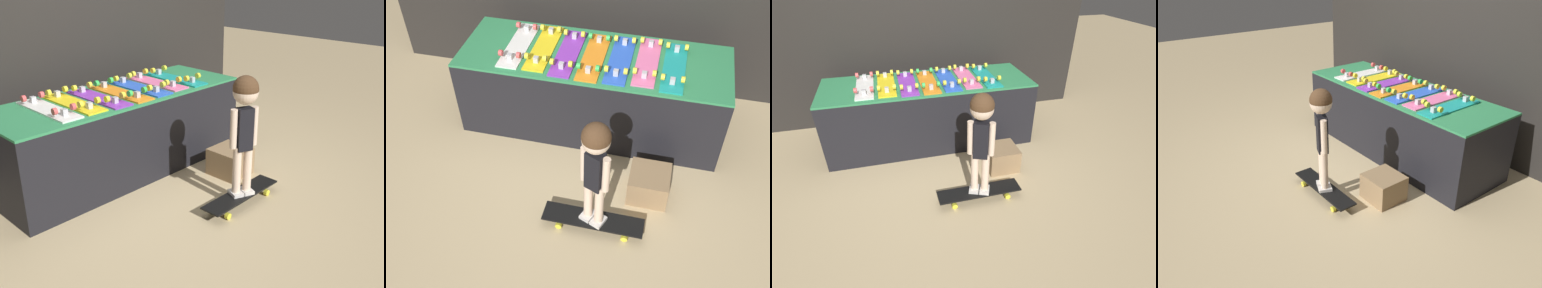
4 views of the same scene
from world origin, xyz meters
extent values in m
plane|color=tan|center=(0.00, 0.00, 0.00)|extent=(16.00, 16.00, 0.00)
cube|color=black|center=(0.00, 1.28, 1.26)|extent=(4.50, 0.10, 2.53)
cube|color=black|center=(0.00, 0.57, 0.36)|extent=(2.33, 0.82, 0.72)
cube|color=#2D7F4C|center=(0.00, 0.57, 0.73)|extent=(2.33, 0.82, 0.02)
cube|color=white|center=(-0.68, 0.57, 0.75)|extent=(0.18, 0.71, 0.01)
cube|color=#B7B7BC|center=(-0.68, 0.80, 0.78)|extent=(0.04, 0.04, 0.05)
cylinder|color=#D84C4C|center=(-0.60, 0.80, 0.81)|extent=(0.03, 0.05, 0.05)
cylinder|color=#D84C4C|center=(-0.76, 0.80, 0.81)|extent=(0.03, 0.05, 0.05)
cube|color=#B7B7BC|center=(-0.68, 0.34, 0.78)|extent=(0.04, 0.04, 0.05)
cylinder|color=#D84C4C|center=(-0.60, 0.34, 0.81)|extent=(0.03, 0.05, 0.05)
cylinder|color=#D84C4C|center=(-0.76, 0.34, 0.81)|extent=(0.03, 0.05, 0.05)
cube|color=yellow|center=(-0.45, 0.58, 0.75)|extent=(0.18, 0.71, 0.01)
cube|color=#B7B7BC|center=(-0.45, 0.81, 0.78)|extent=(0.04, 0.04, 0.05)
cylinder|color=yellow|center=(-0.37, 0.81, 0.81)|extent=(0.03, 0.05, 0.05)
cylinder|color=yellow|center=(-0.53, 0.81, 0.81)|extent=(0.03, 0.05, 0.05)
cube|color=#B7B7BC|center=(-0.45, 0.35, 0.78)|extent=(0.04, 0.04, 0.05)
cylinder|color=yellow|center=(-0.37, 0.35, 0.81)|extent=(0.03, 0.05, 0.05)
cylinder|color=yellow|center=(-0.53, 0.35, 0.81)|extent=(0.03, 0.05, 0.05)
cube|color=purple|center=(-0.23, 0.55, 0.75)|extent=(0.18, 0.71, 0.01)
cube|color=#B7B7BC|center=(-0.23, 0.78, 0.78)|extent=(0.04, 0.04, 0.05)
cylinder|color=yellow|center=(-0.15, 0.78, 0.81)|extent=(0.03, 0.05, 0.05)
cylinder|color=yellow|center=(-0.30, 0.78, 0.81)|extent=(0.03, 0.05, 0.05)
cube|color=#B7B7BC|center=(-0.23, 0.31, 0.78)|extent=(0.04, 0.04, 0.05)
cylinder|color=yellow|center=(-0.15, 0.31, 0.81)|extent=(0.03, 0.05, 0.05)
cylinder|color=yellow|center=(-0.30, 0.31, 0.81)|extent=(0.03, 0.05, 0.05)
cube|color=orange|center=(0.00, 0.54, 0.75)|extent=(0.18, 0.71, 0.01)
cube|color=#B7B7BC|center=(0.00, 0.77, 0.78)|extent=(0.04, 0.04, 0.05)
cylinder|color=green|center=(0.08, 0.77, 0.81)|extent=(0.03, 0.05, 0.05)
cylinder|color=green|center=(-0.08, 0.77, 0.81)|extent=(0.03, 0.05, 0.05)
cube|color=#B7B7BC|center=(0.00, 0.31, 0.78)|extent=(0.04, 0.04, 0.05)
cylinder|color=green|center=(0.08, 0.31, 0.81)|extent=(0.03, 0.05, 0.05)
cylinder|color=green|center=(-0.08, 0.31, 0.81)|extent=(0.03, 0.05, 0.05)
cube|color=blue|center=(0.23, 0.55, 0.75)|extent=(0.18, 0.71, 0.01)
cube|color=#B7B7BC|center=(0.23, 0.78, 0.78)|extent=(0.04, 0.04, 0.05)
cylinder|color=yellow|center=(0.30, 0.78, 0.81)|extent=(0.03, 0.05, 0.05)
cylinder|color=yellow|center=(0.15, 0.78, 0.81)|extent=(0.03, 0.05, 0.05)
cube|color=#B7B7BC|center=(0.23, 0.32, 0.78)|extent=(0.04, 0.04, 0.05)
cylinder|color=yellow|center=(0.30, 0.32, 0.81)|extent=(0.03, 0.05, 0.05)
cylinder|color=yellow|center=(0.15, 0.32, 0.81)|extent=(0.03, 0.05, 0.05)
cube|color=pink|center=(0.45, 0.58, 0.75)|extent=(0.18, 0.71, 0.01)
cube|color=#B7B7BC|center=(0.45, 0.81, 0.78)|extent=(0.04, 0.04, 0.05)
cylinder|color=yellow|center=(0.53, 0.81, 0.81)|extent=(0.03, 0.05, 0.05)
cylinder|color=yellow|center=(0.37, 0.81, 0.81)|extent=(0.03, 0.05, 0.05)
cube|color=#B7B7BC|center=(0.45, 0.34, 0.78)|extent=(0.04, 0.04, 0.05)
cylinder|color=yellow|center=(0.53, 0.34, 0.81)|extent=(0.03, 0.05, 0.05)
cylinder|color=yellow|center=(0.37, 0.34, 0.81)|extent=(0.03, 0.05, 0.05)
cube|color=teal|center=(0.68, 0.54, 0.75)|extent=(0.18, 0.71, 0.01)
cube|color=#B7B7BC|center=(0.68, 0.78, 0.78)|extent=(0.04, 0.04, 0.05)
cylinder|color=yellow|center=(0.76, 0.78, 0.81)|extent=(0.03, 0.05, 0.05)
cylinder|color=yellow|center=(0.60, 0.78, 0.81)|extent=(0.03, 0.05, 0.05)
cube|color=#B7B7BC|center=(0.68, 0.31, 0.78)|extent=(0.04, 0.04, 0.05)
cylinder|color=yellow|center=(0.76, 0.31, 0.81)|extent=(0.03, 0.05, 0.05)
cylinder|color=yellow|center=(0.60, 0.31, 0.81)|extent=(0.03, 0.05, 0.05)
cube|color=black|center=(0.25, -0.63, 0.08)|extent=(0.78, 0.18, 0.01)
cube|color=#B7B7BC|center=(0.51, -0.63, 0.05)|extent=(0.04, 0.04, 0.05)
cylinder|color=yellow|center=(0.51, -0.55, 0.03)|extent=(0.05, 0.03, 0.05)
cylinder|color=yellow|center=(0.51, -0.70, 0.03)|extent=(0.05, 0.03, 0.05)
cube|color=#B7B7BC|center=(0.00, -0.63, 0.05)|extent=(0.04, 0.04, 0.05)
cylinder|color=yellow|center=(0.00, -0.55, 0.03)|extent=(0.05, 0.03, 0.05)
cylinder|color=yellow|center=(0.00, -0.70, 0.03)|extent=(0.05, 0.03, 0.05)
cube|color=silver|center=(0.30, -0.65, 0.11)|extent=(0.13, 0.15, 0.03)
cylinder|color=beige|center=(0.30, -0.65, 0.31)|extent=(0.07, 0.07, 0.38)
cube|color=silver|center=(0.21, -0.61, 0.11)|extent=(0.13, 0.15, 0.03)
cylinder|color=beige|center=(0.21, -0.61, 0.31)|extent=(0.07, 0.07, 0.38)
cube|color=black|center=(0.25, -0.63, 0.64)|extent=(0.15, 0.13, 0.34)
cylinder|color=beige|center=(0.34, -0.66, 0.66)|extent=(0.05, 0.05, 0.31)
cylinder|color=beige|center=(0.17, -0.60, 0.66)|extent=(0.05, 0.05, 0.31)
sphere|color=beige|center=(0.25, -0.63, 0.94)|extent=(0.19, 0.19, 0.19)
sphere|color=#4C331E|center=(0.25, -0.63, 0.96)|extent=(0.20, 0.20, 0.20)
cube|color=#8E704C|center=(0.63, -0.21, 0.12)|extent=(0.32, 0.31, 0.25)
camera|label=1|loc=(-2.32, -2.53, 1.84)|focal=42.00mm
camera|label=2|loc=(0.61, -2.62, 2.91)|focal=42.00mm
camera|label=3|loc=(-0.43, -2.64, 1.95)|focal=28.00mm
camera|label=4|loc=(2.75, -2.21, 2.06)|focal=35.00mm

